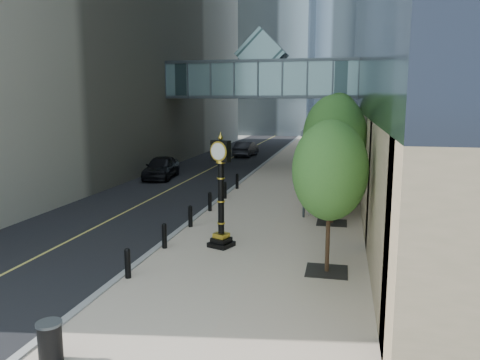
% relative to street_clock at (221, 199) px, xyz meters
% --- Properties ---
extents(ground, '(320.00, 320.00, 0.00)m').
position_rel_street_clock_xyz_m(ground, '(0.58, -4.87, -1.97)').
color(ground, gray).
rests_on(ground, ground).
extents(road, '(8.00, 180.00, 0.02)m').
position_rel_street_clock_xyz_m(road, '(-6.42, 35.13, -1.96)').
color(road, black).
rests_on(road, ground).
extents(sidewalk, '(8.00, 180.00, 0.06)m').
position_rel_street_clock_xyz_m(sidewalk, '(1.58, 35.13, -1.94)').
color(sidewalk, '#BCA890').
rests_on(sidewalk, ground).
extents(curb, '(0.25, 180.00, 0.07)m').
position_rel_street_clock_xyz_m(curb, '(-2.42, 35.13, -1.93)').
color(curb, gray).
rests_on(curb, ground).
extents(skywalk, '(17.00, 4.20, 5.80)m').
position_rel_street_clock_xyz_m(skywalk, '(-2.42, 23.13, 5.75)').
color(skywalk, '#446A6E').
rests_on(skywalk, ground).
extents(entrance_canopy, '(3.00, 8.00, 4.38)m').
position_rel_street_clock_xyz_m(entrance_canopy, '(4.06, 9.13, 2.23)').
color(entrance_canopy, '#383F44').
rests_on(entrance_canopy, ground).
extents(bollard_row, '(0.20, 16.20, 0.90)m').
position_rel_street_clock_xyz_m(bollard_row, '(-2.12, 4.13, -1.46)').
color(bollard_row, black).
rests_on(bollard_row, sidewalk).
extents(street_trees, '(3.04, 28.42, 6.26)m').
position_rel_street_clock_xyz_m(street_trees, '(4.18, 11.04, 1.91)').
color(street_trees, black).
rests_on(street_trees, sidewalk).
extents(street_clock, '(1.07, 1.07, 4.39)m').
position_rel_street_clock_xyz_m(street_clock, '(0.00, 0.00, 0.00)').
color(street_clock, black).
rests_on(street_clock, sidewalk).
extents(trash_bin, '(0.64, 0.64, 0.90)m').
position_rel_street_clock_xyz_m(trash_bin, '(-1.54, -8.87, -1.46)').
color(trash_bin, black).
rests_on(trash_bin, sidewalk).
extents(pedestrian, '(0.65, 0.48, 1.63)m').
position_rel_street_clock_xyz_m(pedestrian, '(3.16, 5.91, -1.09)').
color(pedestrian, '#B8B5A8').
rests_on(pedestrian, sidewalk).
extents(car_near, '(2.54, 5.12, 1.68)m').
position_rel_street_clock_xyz_m(car_near, '(-8.62, 15.17, -1.11)').
color(car_near, black).
rests_on(car_near, road).
extents(car_far, '(1.90, 4.77, 1.54)m').
position_rel_street_clock_xyz_m(car_far, '(-5.30, 30.26, -1.17)').
color(car_far, black).
rests_on(car_far, road).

